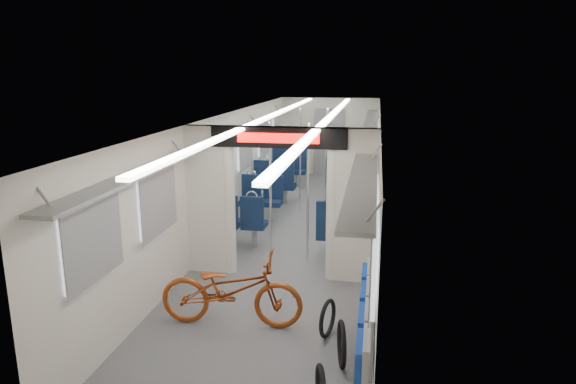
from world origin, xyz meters
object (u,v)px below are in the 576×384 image
object	(u,v)px
bike_hoop_b	(342,346)
seat_bay_far_left	(282,172)
stanchion_near_left	(271,191)
stanchion_near_right	(308,194)
bicycle	(231,290)
bike_hoop_c	(327,320)
flip_bench	(365,322)
seat_bay_near_left	(252,206)
seat_bay_near_right	(348,212)
stanchion_far_left	(300,160)
stanchion_far_right	(326,160)
seat_bay_far_right	(357,170)

from	to	relation	value
bike_hoop_b	seat_bay_far_left	size ratio (longest dim) A/B	0.23
stanchion_near_left	stanchion_near_right	distance (m)	0.66
bicycle	bike_hoop_b	xyz separation A→B (m)	(1.41, -0.70, -0.23)
bike_hoop_c	stanchion_near_left	distance (m)	2.97
flip_bench	bike_hoop_c	bearing A→B (deg)	123.70
bike_hoop_b	stanchion_near_left	xyz separation A→B (m)	(-1.42, 3.15, 0.91)
bicycle	seat_bay_near_left	world-z (taller)	seat_bay_near_left
seat_bay_near_left	seat_bay_near_right	world-z (taller)	seat_bay_near_right
bike_hoop_c	stanchion_near_left	xyz separation A→B (m)	(-1.21, 2.55, 0.94)
seat_bay_far_left	bicycle	bearing A→B (deg)	-84.76
bicycle	flip_bench	size ratio (longest dim) A/B	0.83
flip_bench	stanchion_near_left	distance (m)	3.66
bike_hoop_b	stanchion_far_left	size ratio (longest dim) A/B	0.23
bike_hoop_c	stanchion_far_right	world-z (taller)	stanchion_far_right
seat_bay_near_right	seat_bay_far_right	world-z (taller)	seat_bay_far_right
bike_hoop_b	bike_hoop_c	distance (m)	0.64
flip_bench	seat_bay_near_left	xyz separation A→B (m)	(-2.29, 4.46, -0.05)
flip_bench	seat_bay_near_left	size ratio (longest dim) A/B	1.10
bicycle	bike_hoop_b	world-z (taller)	bicycle
bike_hoop_c	bike_hoop_b	bearing A→B (deg)	-71.02
seat_bay_far_left	stanchion_near_left	xyz separation A→B (m)	(0.63, -4.52, 0.58)
seat_bay_near_left	stanchion_near_left	bearing A→B (deg)	-62.98
seat_bay_near_left	stanchion_far_left	xyz separation A→B (m)	(0.68, 1.79, 0.62)
bicycle	seat_bay_far_right	distance (m)	7.55
seat_bay_far_left	seat_bay_near_left	bearing A→B (deg)	-90.00
bike_hoop_b	stanchion_near_left	distance (m)	3.58
seat_bay_near_left	stanchion_near_right	bearing A→B (deg)	-47.13
seat_bay_near_right	stanchion_far_left	bearing A→B (deg)	120.40
bicycle	seat_bay_near_right	distance (m)	3.67
seat_bay_near_right	stanchion_near_right	distance (m)	1.42
seat_bay_near_right	stanchion_far_right	distance (m)	2.22
bike_hoop_b	stanchion_near_left	size ratio (longest dim) A/B	0.23
seat_bay_far_right	stanchion_far_left	size ratio (longest dim) A/B	1.01
bike_hoop_c	seat_bay_far_left	world-z (taller)	seat_bay_far_left
seat_bay_near_right	seat_bay_far_left	size ratio (longest dim) A/B	0.95
seat_bay_far_right	stanchion_near_right	bearing A→B (deg)	-96.63
seat_bay_far_left	stanchion_far_right	xyz separation A→B (m)	(1.26, -1.46, 0.58)
seat_bay_near_right	seat_bay_far_left	xyz separation A→B (m)	(-1.87, 3.52, 0.01)
seat_bay_near_left	stanchion_near_right	xyz separation A→B (m)	(1.27, -1.37, 0.62)
stanchion_near_left	stanchion_far_left	distance (m)	3.03
bicycle	stanchion_near_left	xyz separation A→B (m)	(-0.01, 2.45, 0.68)
seat_bay_near_left	seat_bay_far_left	size ratio (longest dim) A/B	0.85
stanchion_near_right	bike_hoop_c	bearing A→B (deg)	-76.74
bike_hoop_b	stanchion_near_left	bearing A→B (deg)	114.23
bike_hoop_c	stanchion_near_left	bearing A→B (deg)	115.42
stanchion_far_left	stanchion_far_right	distance (m)	0.58
bike_hoop_b	stanchion_far_right	xyz separation A→B (m)	(-0.79, 6.21, 0.91)
bicycle	seat_bay_far_left	bearing A→B (deg)	2.44
flip_bench	seat_bay_far_right	world-z (taller)	seat_bay_far_right
seat_bay_far_right	stanchion_far_right	xyz separation A→B (m)	(-0.61, -1.94, 0.58)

